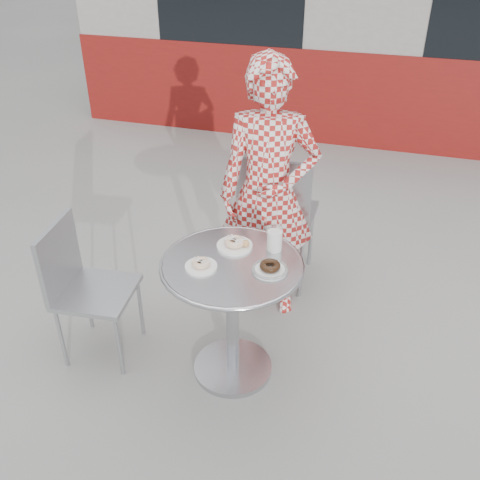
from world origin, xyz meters
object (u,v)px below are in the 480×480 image
(bistro_table, at_px, (232,292))
(plate_far, at_px, (235,244))
(chair_left, at_px, (99,315))
(milk_cup, at_px, (274,240))
(chair_far, at_px, (278,240))
(plate_near, at_px, (201,264))
(seated_person, at_px, (268,194))
(plate_checker, at_px, (270,268))

(bistro_table, bearing_deg, plate_far, 100.90)
(bistro_table, xyz_separation_m, chair_left, (-0.79, -0.06, -0.30))
(milk_cup, bearing_deg, chair_far, 100.78)
(plate_far, bearing_deg, plate_near, -115.36)
(plate_far, bearing_deg, milk_cup, 8.38)
(chair_left, height_order, seated_person, seated_person)
(chair_left, height_order, plate_checker, chair_left)
(seated_person, height_order, milk_cup, seated_person)
(chair_left, bearing_deg, plate_checker, -92.75)
(chair_far, xyz_separation_m, seated_person, (-0.00, -0.30, 0.51))
(plate_near, bearing_deg, plate_checker, 11.77)
(chair_far, bearing_deg, milk_cup, 99.90)
(plate_checker, relative_size, milk_cup, 1.34)
(chair_far, relative_size, plate_checker, 5.49)
(plate_far, bearing_deg, chair_left, -164.57)
(chair_far, height_order, milk_cup, chair_far)
(seated_person, distance_m, plate_far, 0.51)
(chair_left, relative_size, plate_far, 4.45)
(chair_far, relative_size, chair_left, 1.17)
(chair_far, bearing_deg, plate_far, 85.29)
(chair_far, relative_size, plate_near, 6.12)
(plate_far, relative_size, plate_checker, 1.05)
(chair_far, distance_m, plate_near, 1.15)
(chair_far, distance_m, milk_cup, 0.94)
(milk_cup, bearing_deg, plate_checker, -82.70)
(chair_left, height_order, milk_cup, milk_cup)
(chair_far, xyz_separation_m, plate_checker, (0.17, -0.97, 0.45))
(chair_left, distance_m, milk_cup, 1.13)
(bistro_table, bearing_deg, chair_far, 88.46)
(bistro_table, height_order, chair_far, chair_far)
(plate_far, xyz_separation_m, milk_cup, (0.20, 0.03, 0.04))
(bistro_table, distance_m, plate_checker, 0.28)
(plate_near, height_order, milk_cup, milk_cup)
(bistro_table, height_order, plate_near, plate_near)
(plate_far, height_order, plate_near, plate_far)
(bistro_table, relative_size, chair_far, 0.76)
(chair_far, xyz_separation_m, plate_near, (-0.16, -1.04, 0.46))
(bistro_table, xyz_separation_m, plate_far, (-0.03, 0.15, 0.20))
(chair_far, relative_size, milk_cup, 7.35)
(chair_left, relative_size, plate_near, 5.23)
(chair_far, xyz_separation_m, chair_left, (-0.82, -1.02, -0.04))
(chair_far, distance_m, plate_checker, 1.08)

